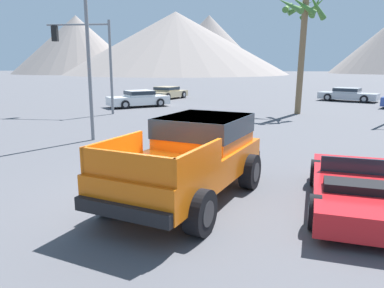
# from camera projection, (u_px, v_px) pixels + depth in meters

# --- Properties ---
(ground_plane) EXTENTS (320.00, 320.00, 0.00)m
(ground_plane) POSITION_uv_depth(u_px,v_px,m) (175.00, 199.00, 8.49)
(ground_plane) COLOR #4C4C51
(orange_pickup_truck) EXTENTS (3.43, 5.26, 1.79)m
(orange_pickup_truck) POSITION_uv_depth(u_px,v_px,m) (193.00, 153.00, 8.46)
(orange_pickup_truck) COLOR orange
(orange_pickup_truck) RESTS_ON ground_plane
(red_convertible_car) EXTENTS (2.55, 4.60, 0.97)m
(red_convertible_car) POSITION_uv_depth(u_px,v_px,m) (357.00, 190.00, 7.85)
(red_convertible_car) COLOR red
(red_convertible_car) RESTS_ON ground_plane
(parked_car_white) EXTENTS (4.46, 3.97, 1.16)m
(parked_car_white) POSITION_uv_depth(u_px,v_px,m) (139.00, 98.00, 26.76)
(parked_car_white) COLOR white
(parked_car_white) RESTS_ON ground_plane
(parked_car_silver) EXTENTS (4.79, 3.69, 1.09)m
(parked_car_silver) POSITION_uv_depth(u_px,v_px,m) (348.00, 94.00, 30.78)
(parked_car_silver) COLOR #B7BABF
(parked_car_silver) RESTS_ON ground_plane
(parked_car_tan) EXTENTS (3.29, 4.48, 1.08)m
(parked_car_tan) POSITION_uv_depth(u_px,v_px,m) (167.00, 92.00, 32.86)
(parked_car_tan) COLOR tan
(parked_car_tan) RESTS_ON ground_plane
(traffic_light_main) EXTENTS (3.91, 0.38, 5.53)m
(traffic_light_main) POSITION_uv_depth(u_px,v_px,m) (86.00, 49.00, 22.31)
(traffic_light_main) COLOR slate
(traffic_light_main) RESTS_ON ground_plane
(street_lamp_post) EXTENTS (0.90, 0.24, 7.47)m
(street_lamp_post) POSITION_uv_depth(u_px,v_px,m) (87.00, 23.00, 14.17)
(street_lamp_post) COLOR slate
(street_lamp_post) RESTS_ON ground_plane
(palm_tree_short) EXTENTS (3.04, 2.99, 6.94)m
(palm_tree_short) POSITION_uv_depth(u_px,v_px,m) (303.00, 25.00, 21.82)
(palm_tree_short) COLOR brown
(palm_tree_short) RESTS_ON ground_plane
(distant_mountain_range) EXTENTS (140.35, 79.66, 20.53)m
(distant_mountain_range) POSITION_uv_depth(u_px,v_px,m) (193.00, 44.00, 122.41)
(distant_mountain_range) COLOR gray
(distant_mountain_range) RESTS_ON ground_plane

